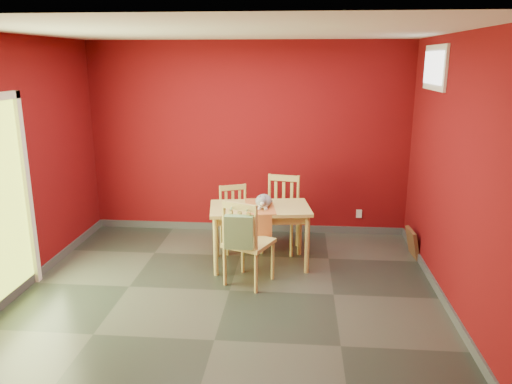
# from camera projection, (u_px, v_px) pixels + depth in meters

# --- Properties ---
(ground) EXTENTS (4.50, 4.50, 0.00)m
(ground) POSITION_uv_depth(u_px,v_px,m) (230.00, 290.00, 5.44)
(ground) COLOR #2D342D
(ground) RESTS_ON ground
(room_shell) EXTENTS (4.50, 4.50, 4.50)m
(room_shell) POSITION_uv_depth(u_px,v_px,m) (230.00, 286.00, 5.43)
(room_shell) COLOR #60090D
(room_shell) RESTS_ON ground
(doorway) EXTENTS (0.06, 1.01, 2.13)m
(doorway) POSITION_uv_depth(u_px,v_px,m) (0.00, 196.00, 4.95)
(doorway) COLOR #B7D838
(doorway) RESTS_ON ground
(window) EXTENTS (0.05, 0.90, 0.50)m
(window) POSITION_uv_depth(u_px,v_px,m) (435.00, 68.00, 5.61)
(window) COLOR white
(window) RESTS_ON room_shell
(outlet_plate) EXTENTS (0.08, 0.02, 0.12)m
(outlet_plate) POSITION_uv_depth(u_px,v_px,m) (359.00, 214.00, 7.14)
(outlet_plate) COLOR silver
(outlet_plate) RESTS_ON room_shell
(dining_table) EXTENTS (1.27, 0.86, 0.74)m
(dining_table) POSITION_uv_depth(u_px,v_px,m) (260.00, 214.00, 5.97)
(dining_table) COLOR tan
(dining_table) RESTS_ON ground
(table_runner) EXTENTS (0.43, 0.74, 0.35)m
(table_runner) POSITION_uv_depth(u_px,v_px,m) (259.00, 214.00, 5.85)
(table_runner) COLOR #B45E2E
(table_runner) RESTS_ON dining_table
(chair_far_left) EXTENTS (0.51, 0.51, 0.84)m
(chair_far_left) POSITION_uv_depth(u_px,v_px,m) (236.00, 217.00, 6.56)
(chair_far_left) COLOR tan
(chair_far_left) RESTS_ON ground
(chair_far_right) EXTENTS (0.53, 0.53, 0.97)m
(chair_far_right) POSITION_uv_depth(u_px,v_px,m) (281.00, 213.00, 6.53)
(chair_far_right) COLOR tan
(chair_far_right) RESTS_ON ground
(chair_near) EXTENTS (0.61, 0.61, 0.99)m
(chair_near) POSITION_uv_depth(u_px,v_px,m) (247.00, 241.00, 5.48)
(chair_near) COLOR tan
(chair_near) RESTS_ON ground
(tote_bag) EXTENTS (0.30, 0.18, 0.43)m
(tote_bag) POSITION_uv_depth(u_px,v_px,m) (239.00, 232.00, 5.23)
(tote_bag) COLOR #69905D
(tote_bag) RESTS_ON chair_near
(cat) EXTENTS (0.34, 0.45, 0.20)m
(cat) POSITION_uv_depth(u_px,v_px,m) (264.00, 198.00, 5.93)
(cat) COLOR slate
(cat) RESTS_ON table_runner
(picture_frame) EXTENTS (0.14, 0.36, 0.36)m
(picture_frame) POSITION_uv_depth(u_px,v_px,m) (412.00, 243.00, 6.35)
(picture_frame) COLOR brown
(picture_frame) RESTS_ON ground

